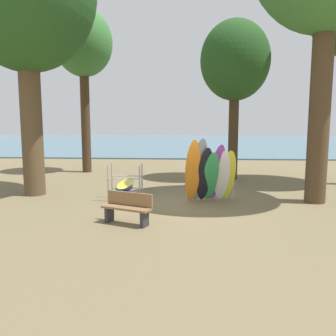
# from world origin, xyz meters

# --- Properties ---
(ground_plane) EXTENTS (80.00, 80.00, 0.00)m
(ground_plane) POSITION_xyz_m (0.00, 0.00, 0.00)
(ground_plane) COLOR brown
(lake_water) EXTENTS (80.00, 36.00, 0.10)m
(lake_water) POSITION_xyz_m (0.00, 31.25, 0.05)
(lake_water) COLOR #477084
(lake_water) RESTS_ON ground
(tree_mid_behind) EXTENTS (3.20, 3.20, 7.36)m
(tree_mid_behind) POSITION_xyz_m (2.02, 5.33, 5.44)
(tree_mid_behind) COLOR #42301E
(tree_mid_behind) RESTS_ON ground
(tree_far_left_back) EXTENTS (3.02, 3.02, 8.49)m
(tree_far_left_back) POSITION_xyz_m (-5.58, 7.03, 6.60)
(tree_far_left_back) COLOR #42301E
(tree_far_left_back) RESTS_ON ground
(leaning_board_pile) EXTENTS (1.85, 1.23, 2.22)m
(leaning_board_pile) POSITION_xyz_m (0.69, 0.38, 0.98)
(leaning_board_pile) COLOR orange
(leaning_board_pile) RESTS_ON ground
(board_storage_rack) EXTENTS (1.15, 2.13, 1.25)m
(board_storage_rack) POSITION_xyz_m (-2.28, 0.54, 0.50)
(board_storage_rack) COLOR #9EA0A5
(board_storage_rack) RESTS_ON ground
(park_bench) EXTENTS (1.45, 0.91, 0.85)m
(park_bench) POSITION_xyz_m (-1.66, -2.37, 0.45)
(park_bench) COLOR #2D2D33
(park_bench) RESTS_ON ground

